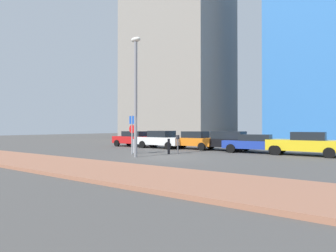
% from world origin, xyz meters
% --- Properties ---
extents(ground_plane, '(120.00, 120.00, 0.00)m').
position_xyz_m(ground_plane, '(0.00, 0.00, 0.00)').
color(ground_plane, '#4C4947').
extents(sidewalk_brick, '(40.00, 3.58, 0.14)m').
position_xyz_m(sidewalk_brick, '(0.00, -5.98, 0.07)').
color(sidewalk_brick, '#9E664C').
rests_on(sidewalk_brick, ground).
extents(parked_car_red, '(4.45, 1.98, 1.50)m').
position_xyz_m(parked_car_red, '(-7.56, 5.83, 0.79)').
color(parked_car_red, red).
rests_on(parked_car_red, ground).
extents(parked_car_white, '(4.32, 2.21, 1.56)m').
position_xyz_m(parked_car_white, '(-4.24, 5.66, 0.80)').
color(parked_car_white, white).
rests_on(parked_car_white, ground).
extents(parked_car_orange, '(4.04, 2.00, 1.53)m').
position_xyz_m(parked_car_orange, '(-1.33, 6.21, 0.78)').
color(parked_car_orange, orange).
rests_on(parked_car_orange, ground).
extents(parked_car_black, '(4.58, 2.02, 1.55)m').
position_xyz_m(parked_car_black, '(1.53, 6.29, 0.80)').
color(parked_car_black, black).
rests_on(parked_car_black, ground).
extents(parked_car_blue, '(4.39, 2.21, 1.34)m').
position_xyz_m(parked_car_blue, '(3.96, 5.74, 0.71)').
color(parked_car_blue, '#1E389E').
rests_on(parked_car_blue, ground).
extents(parked_car_yellow, '(4.46, 2.14, 1.55)m').
position_xyz_m(parked_car_yellow, '(7.21, 5.68, 0.79)').
color(parked_car_yellow, gold).
rests_on(parked_car_yellow, ground).
extents(parking_sign_post, '(0.60, 0.13, 2.67)m').
position_xyz_m(parking_sign_post, '(-2.80, 0.04, 1.67)').
color(parking_sign_post, gray).
rests_on(parking_sign_post, ground).
extents(parking_meter, '(0.18, 0.14, 1.31)m').
position_xyz_m(parking_meter, '(-0.29, 1.98, 0.85)').
color(parking_meter, '#4C4C51').
rests_on(parking_meter, ground).
extents(street_lamp, '(0.70, 0.36, 7.45)m').
position_xyz_m(street_lamp, '(-1.44, -1.19, 4.36)').
color(street_lamp, gray).
rests_on(street_lamp, ground).
extents(traffic_bollard_near, '(0.13, 0.13, 1.01)m').
position_xyz_m(traffic_bollard_near, '(-3.36, 0.85, 0.51)').
color(traffic_bollard_near, '#B7B7BC').
rests_on(traffic_bollard_near, ground).
extents(traffic_bollard_mid, '(0.17, 0.17, 1.06)m').
position_xyz_m(traffic_bollard_mid, '(-0.74, 1.51, 0.53)').
color(traffic_bollard_mid, black).
rests_on(traffic_bollard_mid, ground).
extents(building_under_construction, '(15.28, 15.54, 25.79)m').
position_xyz_m(building_under_construction, '(-13.79, 25.48, 12.89)').
color(building_under_construction, gray).
rests_on(building_under_construction, ground).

